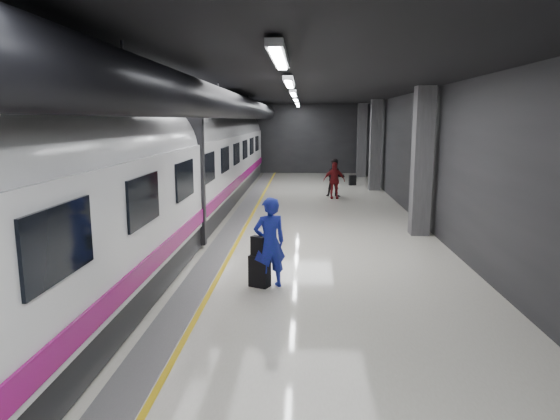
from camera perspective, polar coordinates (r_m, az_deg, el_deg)
ground at (r=13.82m, az=-1.37°, el=-4.44°), size 40.00×40.00×0.00m
platform_hall at (r=14.34m, az=-2.31°, el=10.38°), size 10.02×40.02×4.51m
train at (r=14.05m, az=-14.76°, el=4.05°), size 3.05×38.00×4.05m
traveler_main at (r=10.50m, az=-1.21°, el=-3.75°), size 0.83×0.71×1.93m
suitcase_main at (r=10.69m, az=-2.34°, el=-6.98°), size 0.49×0.42×0.68m
shoulder_bag at (r=10.54m, az=-2.48°, el=-4.14°), size 0.35×0.31×0.41m
traveler_far_a at (r=23.09m, az=6.35°, el=3.67°), size 0.91×0.74×1.76m
traveler_far_b at (r=22.58m, az=6.20°, el=3.39°), size 0.99×0.47×1.65m
suitcase_far at (r=27.41m, az=8.29°, el=3.38°), size 0.41×0.31×0.54m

